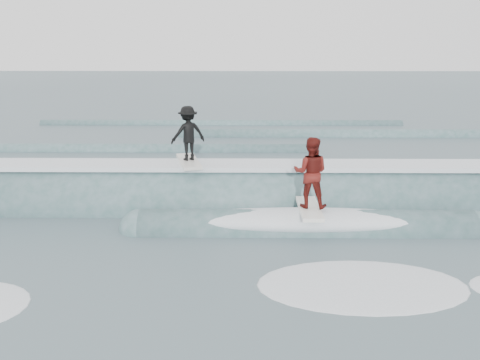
{
  "coord_description": "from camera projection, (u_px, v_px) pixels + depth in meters",
  "views": [
    {
      "loc": [
        0.16,
        -10.31,
        5.01
      ],
      "look_at": [
        0.0,
        4.57,
        1.1
      ],
      "focal_mm": 40.0,
      "sensor_mm": 36.0,
      "label": 1
    }
  ],
  "objects": [
    {
      "name": "ground",
      "position": [
        238.0,
        286.0,
        11.25
      ],
      "size": [
        160.0,
        160.0,
        0.0
      ],
      "primitive_type": "plane",
      "color": "#3B4D57",
      "rests_on": "ground"
    },
    {
      "name": "breaking_wave",
      "position": [
        247.0,
        207.0,
        16.38
      ],
      "size": [
        24.33,
        4.08,
        2.6
      ],
      "color": "#385F5D",
      "rests_on": "ground"
    },
    {
      "name": "surfer_black",
      "position": [
        188.0,
        136.0,
        16.09
      ],
      "size": [
        1.22,
        2.07,
        1.74
      ],
      "color": "silver",
      "rests_on": "ground"
    },
    {
      "name": "surfer_red",
      "position": [
        310.0,
        175.0,
        14.09
      ],
      "size": [
        1.04,
        2.0,
        1.99
      ],
      "color": "white",
      "rests_on": "ground"
    },
    {
      "name": "whitewater",
      "position": [
        282.0,
        317.0,
        9.96
      ],
      "size": [
        16.2,
        6.39,
        0.1
      ],
      "color": "white",
      "rests_on": "ground"
    },
    {
      "name": "far_swells",
      "position": [
        251.0,
        137.0,
        28.31
      ],
      "size": [
        37.13,
        8.65,
        0.8
      ],
      "color": "#385F5D",
      "rests_on": "ground"
    }
  ]
}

